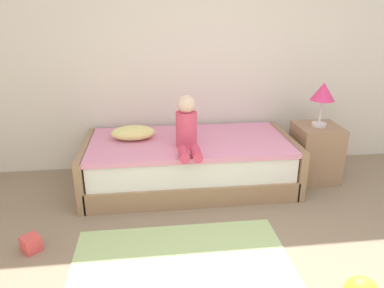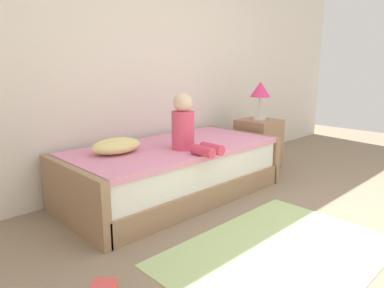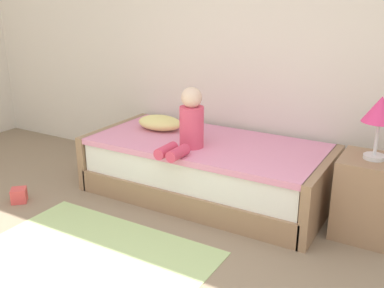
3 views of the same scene
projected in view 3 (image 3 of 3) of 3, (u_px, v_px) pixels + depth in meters
wall_rear at (273, 25)px, 3.83m from camera, size 7.20×0.10×2.90m
bed at (206, 169)px, 3.88m from camera, size 2.11×1.00×0.50m
nightstand at (368, 197)px, 3.21m from camera, size 0.44×0.44×0.60m
table_lamp at (380, 113)px, 3.00m from camera, size 0.24×0.24×0.45m
child_figure at (189, 124)px, 3.57m from camera, size 0.20×0.51×0.50m
pillow at (160, 123)px, 4.13m from camera, size 0.44×0.30×0.13m
area_rug at (89, 258)px, 2.99m from camera, size 1.60×1.10×0.01m
toy_block at (19, 195)px, 3.80m from camera, size 0.17×0.17×0.12m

